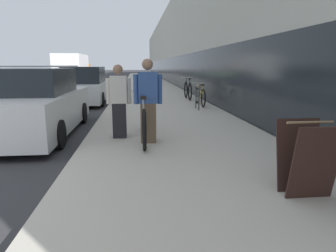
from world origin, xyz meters
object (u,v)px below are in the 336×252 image
object	(u,v)px
vintage_roadster_curbside	(85,87)
moving_truck	(73,68)
person_bystander	(119,102)
tandem_bicycle	(143,120)
cruiser_bike_middle	(188,90)
bike_rack_hoop	(197,95)
person_rider	(148,101)
parked_sedan_curbside	(35,105)
sandwich_board_sign	(307,158)
cruiser_bike_nearest	(200,96)

from	to	relation	value
vintage_roadster_curbside	moving_truck	xyz separation A→B (m)	(-3.86, 16.79, 0.65)
person_bystander	vintage_roadster_curbside	bearing A→B (deg)	104.34
tandem_bicycle	cruiser_bike_middle	distance (m)	7.67
person_bystander	moving_truck	distance (m)	25.11
bike_rack_hoop	person_rider	bearing A→B (deg)	-113.10
person_bystander	parked_sedan_curbside	xyz separation A→B (m)	(-2.10, 1.18, -0.20)
tandem_bicycle	person_bystander	distance (m)	0.64
tandem_bicycle	bike_rack_hoop	bearing A→B (deg)	64.24
tandem_bicycle	parked_sedan_curbside	world-z (taller)	parked_sedan_curbside
tandem_bicycle	sandwich_board_sign	size ratio (longest dim) A/B	2.88
bike_rack_hoop	parked_sedan_curbside	world-z (taller)	parked_sedan_curbside
bike_rack_hoop	cruiser_bike_middle	bearing A→B (deg)	86.29
moving_truck	bike_rack_hoop	bearing A→B (deg)	-67.83
sandwich_board_sign	moving_truck	distance (m)	28.78
person_rider	cruiser_bike_nearest	bearing A→B (deg)	67.98
tandem_bicycle	sandwich_board_sign	distance (m)	3.54
person_rider	parked_sedan_curbside	xyz separation A→B (m)	(-2.70, 1.66, -0.25)
cruiser_bike_nearest	cruiser_bike_middle	distance (m)	2.16
parked_sedan_curbside	moving_truck	xyz separation A→B (m)	(-3.71, 23.24, 0.64)
moving_truck	person_bystander	bearing A→B (deg)	-76.61
bike_rack_hoop	cruiser_bike_middle	size ratio (longest dim) A/B	0.46
person_rider	vintage_roadster_curbside	distance (m)	8.50
tandem_bicycle	bike_rack_hoop	world-z (taller)	tandem_bicycle
person_rider	cruiser_bike_middle	bearing A→B (deg)	74.56
tandem_bicycle	cruiser_bike_middle	size ratio (longest dim) A/B	1.40
cruiser_bike_middle	vintage_roadster_curbside	bearing A→B (deg)	174.53
bike_rack_hoop	vintage_roadster_curbside	size ratio (longest dim) A/B	0.18
tandem_bicycle	moving_truck	world-z (taller)	moving_truck
vintage_roadster_curbside	moving_truck	distance (m)	17.24
person_bystander	vintage_roadster_curbside	distance (m)	7.88
parked_sedan_curbside	moving_truck	world-z (taller)	moving_truck
bike_rack_hoop	parked_sedan_curbside	distance (m)	5.40
sandwich_board_sign	moving_truck	world-z (taller)	moving_truck
person_rider	bike_rack_hoop	distance (m)	4.88
tandem_bicycle	moving_truck	distance (m)	25.39
person_bystander	tandem_bicycle	bearing A→B (deg)	-17.25
moving_truck	person_rider	bearing A→B (deg)	-75.56
vintage_roadster_curbside	moving_truck	bearing A→B (deg)	102.96
vintage_roadster_curbside	tandem_bicycle	bearing A→B (deg)	-72.54
bike_rack_hoop	sandwich_board_sign	bearing A→B (deg)	-91.17
bike_rack_hoop	vintage_roadster_curbside	bearing A→B (deg)	140.84
bike_rack_hoop	vintage_roadster_curbside	world-z (taller)	vintage_roadster_curbside
person_rider	moving_truck	distance (m)	25.71
tandem_bicycle	cruiser_bike_nearest	world-z (taller)	tandem_bicycle
vintage_roadster_curbside	sandwich_board_sign	bearing A→B (deg)	-68.24
person_rider	cruiser_bike_middle	size ratio (longest dim) A/B	0.89
bike_rack_hoop	parked_sedan_curbside	bearing A→B (deg)	-148.52
cruiser_bike_nearest	parked_sedan_curbside	xyz separation A→B (m)	(-4.93, -3.85, 0.22)
cruiser_bike_nearest	parked_sedan_curbside	bearing A→B (deg)	-141.99
sandwich_board_sign	cruiser_bike_nearest	bearing A→B (deg)	86.76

